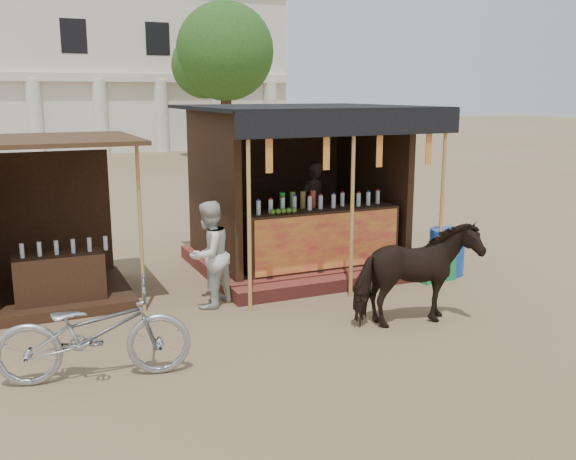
# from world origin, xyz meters

# --- Properties ---
(ground) EXTENTS (120.00, 120.00, 0.00)m
(ground) POSITION_xyz_m (0.00, 0.00, 0.00)
(ground) COLOR #846B4C
(ground) RESTS_ON ground
(main_stall) EXTENTS (3.60, 3.61, 2.78)m
(main_stall) POSITION_xyz_m (1.02, 3.36, 1.02)
(main_stall) COLOR maroon
(main_stall) RESTS_ON ground
(secondary_stall) EXTENTS (2.40, 2.40, 2.38)m
(secondary_stall) POSITION_xyz_m (-3.17, 3.24, 0.85)
(secondary_stall) COLOR #342113
(secondary_stall) RESTS_ON ground
(cow) EXTENTS (1.67, 0.86, 1.37)m
(cow) POSITION_xyz_m (1.17, 0.16, 0.68)
(cow) COLOR black
(cow) RESTS_ON ground
(motorbike) EXTENTS (2.10, 1.06, 1.05)m
(motorbike) POSITION_xyz_m (-2.86, 0.20, 0.53)
(motorbike) COLOR #95969D
(motorbike) RESTS_ON ground
(bystander) EXTENTS (0.93, 0.89, 1.52)m
(bystander) POSITION_xyz_m (-1.04, 2.00, 0.76)
(bystander) COLOR silver
(bystander) RESTS_ON ground
(blue_barrel) EXTENTS (0.60, 0.60, 0.76)m
(blue_barrel) POSITION_xyz_m (3.08, 1.98, 0.38)
(blue_barrel) COLOR #1540A3
(blue_barrel) RESTS_ON ground
(red_crate) EXTENTS (0.37, 0.43, 0.27)m
(red_crate) POSITION_xyz_m (2.59, 2.00, 0.13)
(red_crate) COLOR #AB2D1C
(red_crate) RESTS_ON ground
(cooler) EXTENTS (0.69, 0.51, 0.46)m
(cooler) POSITION_xyz_m (2.67, 1.80, 0.23)
(cooler) COLOR #1B7B3F
(cooler) RESTS_ON ground
(background_building) EXTENTS (26.00, 7.45, 8.18)m
(background_building) POSITION_xyz_m (-2.00, 29.94, 3.98)
(background_building) COLOR silver
(background_building) RESTS_ON ground
(tree) EXTENTS (4.50, 4.40, 7.00)m
(tree) POSITION_xyz_m (5.81, 22.14, 4.63)
(tree) COLOR #382314
(tree) RESTS_ON ground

